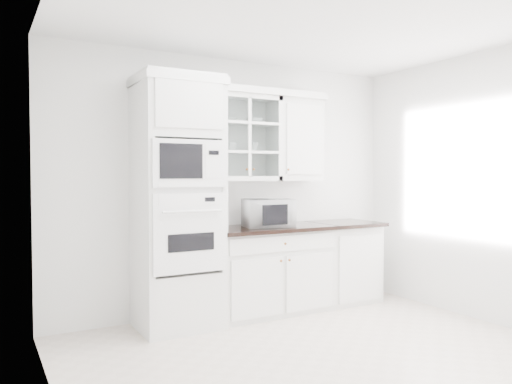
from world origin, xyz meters
TOP-DOWN VIEW (x-y plane):
  - ground at (0.00, 0.00)m, footprint 4.00×3.50m
  - room_shell at (0.00, 0.43)m, footprint 4.00×3.50m
  - oven_column at (-0.75, 1.42)m, footprint 0.76×0.68m
  - base_cabinet_run at (0.28, 1.45)m, footprint 1.32×0.67m
  - extra_base_cabinet at (1.28, 1.45)m, footprint 0.72×0.67m
  - upper_cabinet_glass at (0.03, 1.58)m, footprint 0.80×0.33m
  - upper_cabinet_solid at (0.71, 1.58)m, footprint 0.55×0.33m
  - crown_molding at (-0.07, 1.56)m, footprint 2.14×0.38m
  - countertop_microwave at (0.24, 1.40)m, footprint 0.58×0.52m
  - bowl_a at (-0.14, 1.60)m, footprint 0.25×0.25m
  - bowl_b at (0.18, 1.58)m, footprint 0.22×0.22m
  - cup_a at (-0.10, 1.59)m, footprint 0.13×0.13m
  - cup_b at (0.15, 1.57)m, footprint 0.12×0.12m

SIDE VIEW (x-z plane):
  - ground at x=0.00m, z-range 0.00..0.01m
  - base_cabinet_run at x=0.28m, z-range 0.00..0.92m
  - extra_base_cabinet at x=1.28m, z-range 0.00..0.92m
  - countertop_microwave at x=0.24m, z-range 0.92..1.21m
  - oven_column at x=-0.75m, z-range 0.00..2.40m
  - cup_a at x=-0.10m, z-range 1.71..1.80m
  - cup_b at x=0.15m, z-range 1.71..1.81m
  - room_shell at x=0.00m, z-range 0.43..3.13m
  - upper_cabinet_glass at x=0.03m, z-range 1.40..2.30m
  - upper_cabinet_solid at x=0.71m, z-range 1.40..2.30m
  - bowl_a at x=-0.14m, z-range 2.01..2.06m
  - bowl_b at x=0.18m, z-range 2.01..2.07m
  - crown_molding at x=-0.07m, z-range 2.30..2.37m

